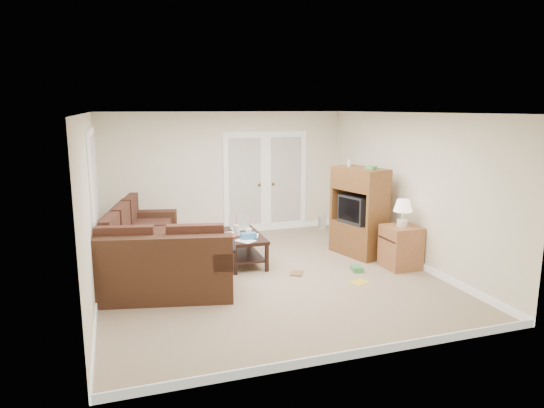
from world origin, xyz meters
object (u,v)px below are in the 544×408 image
object	(u,v)px
coffee_table	(242,247)
tv_armoire	(359,211)
sectional_sofa	(148,255)
side_cabinet	(401,243)

from	to	relation	value
coffee_table	tv_armoire	distance (m)	2.15
sectional_sofa	tv_armoire	size ratio (longest dim) A/B	2.01
sectional_sofa	coffee_table	world-z (taller)	sectional_sofa
sectional_sofa	side_cabinet	bearing A→B (deg)	0.94
tv_armoire	coffee_table	bearing A→B (deg)	158.71
sectional_sofa	tv_armoire	distance (m)	3.66
coffee_table	side_cabinet	distance (m)	2.62
coffee_table	side_cabinet	world-z (taller)	side_cabinet
tv_armoire	side_cabinet	world-z (taller)	tv_armoire
side_cabinet	sectional_sofa	bearing A→B (deg)	167.40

